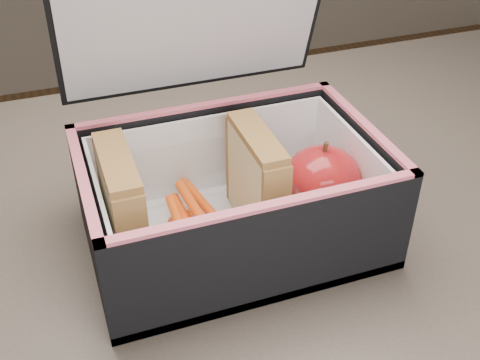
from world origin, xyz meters
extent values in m
cube|color=brown|center=(0.00, 0.00, 0.73)|extent=(1.20, 0.80, 0.03)
cube|color=#382D26|center=(0.55, 0.35, 0.36)|extent=(0.05, 0.05, 0.72)
cube|color=black|center=(-0.03, 0.13, 0.94)|extent=(0.27, 0.06, 0.17)
cube|color=beige|center=(-0.15, 0.01, 0.82)|extent=(0.01, 0.09, 0.10)
cube|color=#B55E6E|center=(-0.14, 0.01, 0.81)|extent=(0.01, 0.09, 0.09)
cube|color=beige|center=(-0.13, 0.01, 0.82)|extent=(0.01, 0.09, 0.10)
cube|color=brown|center=(-0.14, 0.01, 0.87)|extent=(0.03, 0.10, 0.01)
cube|color=beige|center=(-0.02, 0.01, 0.82)|extent=(0.01, 0.09, 0.10)
cube|color=#B55E6E|center=(-0.01, 0.01, 0.81)|extent=(0.01, 0.09, 0.09)
cube|color=beige|center=(0.00, 0.01, 0.82)|extent=(0.01, 0.09, 0.10)
cube|color=brown|center=(-0.01, 0.01, 0.87)|extent=(0.03, 0.09, 0.01)
cylinder|color=#D93F00|center=(-0.09, 0.00, 0.77)|extent=(0.01, 0.08, 0.01)
cylinder|color=#D93F00|center=(-0.06, 0.04, 0.78)|extent=(0.02, 0.08, 0.01)
cylinder|color=#D93F00|center=(-0.07, 0.03, 0.79)|extent=(0.02, 0.08, 0.01)
cylinder|color=#D93F00|center=(-0.06, -0.01, 0.77)|extent=(0.03, 0.08, 0.01)
cylinder|color=#D93F00|center=(-0.08, 0.02, 0.78)|extent=(0.01, 0.08, 0.01)
cylinder|color=#D93F00|center=(-0.09, 0.01, 0.79)|extent=(0.01, 0.08, 0.01)
cylinder|color=#D93F00|center=(-0.08, 0.00, 0.77)|extent=(0.01, 0.08, 0.01)
cube|color=white|center=(0.05, 0.01, 0.77)|extent=(0.10, 0.10, 0.01)
ellipsoid|color=maroon|center=(0.05, 0.00, 0.81)|extent=(0.08, 0.08, 0.07)
cylinder|color=#472D19|center=(0.05, 0.00, 0.85)|extent=(0.00, 0.01, 0.01)
camera|label=1|loc=(-0.18, -0.42, 1.15)|focal=45.00mm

